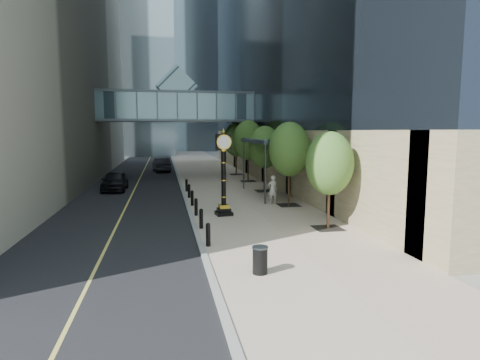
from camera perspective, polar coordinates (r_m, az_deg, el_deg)
name	(u,v)px	position (r m, az deg, el deg)	size (l,w,h in m)	color
ground	(275,251)	(17.01, 5.07, -9.99)	(320.00, 320.00, 0.00)	gray
road	(145,168)	(55.92, -13.35, 1.71)	(8.00, 180.00, 0.02)	black
sidewalk	(204,167)	(56.13, -5.16, 1.91)	(8.00, 180.00, 0.06)	tan
curb	(175,167)	(55.88, -9.25, 1.83)	(0.25, 180.00, 0.07)	gray
distant_tower_c	(156,45)	(138.42, -11.83, 18.30)	(22.00, 22.00, 65.00)	#8FA7B4
skywalk	(177,105)	(43.76, -8.99, 10.50)	(17.00, 4.20, 5.80)	#486773
entrance_canopy	(270,141)	(30.71, 4.26, 5.53)	(3.00, 8.00, 4.38)	#383F44
bollard_row	(194,203)	(25.11, -6.56, -3.27)	(0.20, 16.20, 0.90)	black
street_trees	(260,144)	(34.25, 2.87, 5.07)	(2.90, 28.62, 5.96)	black
street_clock	(224,179)	(23.29, -2.35, 0.18)	(1.02, 1.02, 4.94)	black
trash_bin	(260,261)	(14.10, 2.86, -11.42)	(0.52, 0.52, 0.90)	black
pedestrian	(273,189)	(27.21, 4.67, -1.35)	(0.70, 0.46, 1.93)	beige
car_near	(115,181)	(35.07, -17.38, -0.11)	(1.91, 4.74, 1.62)	black
car_far	(161,165)	(50.15, -11.12, 2.14)	(1.76, 5.04, 1.66)	black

